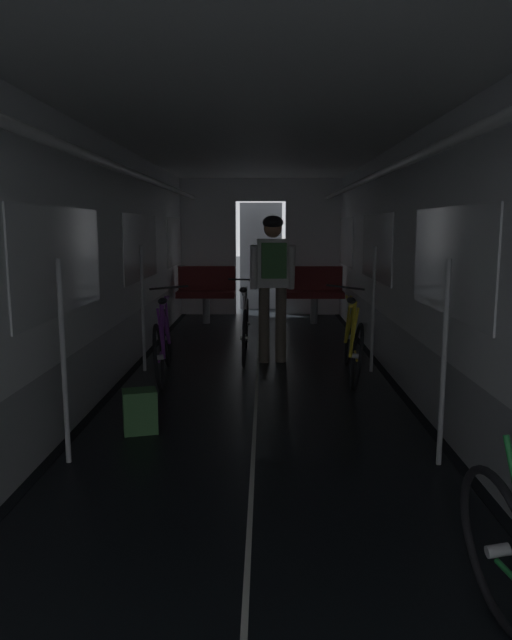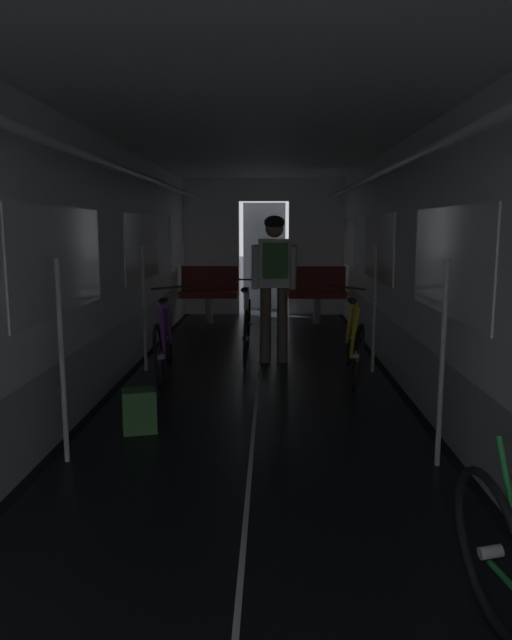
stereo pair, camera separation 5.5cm
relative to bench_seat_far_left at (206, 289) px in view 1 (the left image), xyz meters
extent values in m
cube|color=black|center=(-0.51, -4.82, -0.56)|extent=(0.08, 11.50, 0.01)
cube|color=black|center=(2.31, -4.82, -0.56)|extent=(0.08, 11.50, 0.01)
cube|color=beige|center=(0.90, -4.82, -0.56)|extent=(0.03, 11.27, 0.00)
cube|color=#9EA0A5|center=(-0.61, -4.82, -0.27)|extent=(0.12, 11.50, 0.60)
cube|color=white|center=(-0.61, -4.82, 0.96)|extent=(0.12, 11.50, 1.85)
cube|color=white|center=(-0.54, -5.40, 0.78)|extent=(0.02, 1.90, 0.80)
cube|color=white|center=(-0.54, -2.52, 0.78)|extent=(0.02, 1.90, 0.80)
cube|color=white|center=(-0.54, 0.35, 0.78)|extent=(0.02, 1.90, 0.80)
cube|color=yellow|center=(-0.54, -5.13, 0.78)|extent=(0.01, 0.20, 0.28)
cylinder|color=white|center=(-0.27, -4.82, 1.53)|extent=(0.07, 11.04, 0.07)
cylinder|color=#B7BABF|center=(-0.37, -5.97, 0.13)|extent=(0.04, 0.04, 1.40)
cylinder|color=#B7BABF|center=(-0.37, -3.37, 0.13)|extent=(0.04, 0.04, 1.40)
cube|color=#9EA0A5|center=(2.41, -4.82, -0.27)|extent=(0.12, 11.50, 0.60)
cube|color=white|center=(2.41, -4.82, 0.96)|extent=(0.12, 11.50, 1.85)
cube|color=white|center=(2.35, -5.40, 0.78)|extent=(0.02, 1.90, 0.80)
cube|color=white|center=(2.35, -2.52, 0.78)|extent=(0.02, 1.90, 0.80)
cube|color=white|center=(2.35, 0.35, 0.78)|extent=(0.02, 1.90, 0.80)
cube|color=yellow|center=(2.35, -4.73, 0.78)|extent=(0.01, 0.20, 0.28)
cylinder|color=white|center=(2.07, -4.82, 1.53)|extent=(0.07, 11.04, 0.07)
cylinder|color=#B7BABF|center=(2.17, -5.97, 0.13)|extent=(0.04, 0.04, 1.40)
cylinder|color=#B7BABF|center=(2.17, -3.37, 0.13)|extent=(0.04, 0.04, 1.40)
cube|color=white|center=(-0.05, 0.99, 0.66)|extent=(1.00, 0.12, 2.45)
cube|color=white|center=(1.85, 0.99, 0.66)|extent=(1.00, 0.12, 2.45)
cube|color=white|center=(0.90, 0.99, 1.68)|extent=(0.90, 0.12, 0.40)
cube|color=#4C4F54|center=(0.90, 1.69, 0.46)|extent=(0.81, 0.04, 2.05)
cube|color=white|center=(0.90, -4.82, 1.94)|extent=(3.14, 11.62, 0.12)
cylinder|color=gray|center=(0.00, -0.07, -0.35)|extent=(0.12, 0.12, 0.44)
cube|color=maroon|center=(0.00, -0.07, -0.08)|extent=(0.96, 0.44, 0.10)
cube|color=maroon|center=(0.00, 0.12, 0.17)|extent=(0.96, 0.08, 0.40)
torus|color=gray|center=(-0.43, 0.15, 0.37)|extent=(0.14, 0.14, 0.02)
cylinder|color=gray|center=(1.80, -0.07, -0.35)|extent=(0.12, 0.12, 0.44)
cube|color=maroon|center=(1.80, -0.07, -0.08)|extent=(0.96, 0.44, 0.10)
cube|color=maroon|center=(1.80, 0.12, 0.17)|extent=(0.96, 0.08, 0.40)
torus|color=gray|center=(1.37, 0.15, 0.37)|extent=(0.14, 0.14, 0.02)
torus|color=black|center=(1.91, -7.63, -0.24)|extent=(0.17, 0.68, 0.67)
cylinder|color=#B2B2B7|center=(1.91, -7.63, -0.24)|extent=(0.10, 0.06, 0.06)
torus|color=black|center=(1.90, -4.08, -0.23)|extent=(0.16, 0.68, 0.67)
cylinder|color=#B2B2B7|center=(1.90, -4.08, -0.23)|extent=(0.10, 0.06, 0.06)
torus|color=black|center=(1.97, -3.07, -0.23)|extent=(0.16, 0.68, 0.67)
cylinder|color=#B2B2B7|center=(1.97, -3.07, -0.23)|extent=(0.10, 0.06, 0.06)
cylinder|color=yellow|center=(1.92, -3.38, -0.02)|extent=(0.07, 0.54, 0.56)
cylinder|color=yellow|center=(1.89, -3.79, -0.02)|extent=(0.12, 0.34, 0.55)
cylinder|color=yellow|center=(1.88, -3.53, 0.25)|extent=(0.10, 0.82, 0.04)
cylinder|color=yellow|center=(1.88, -4.01, 0.01)|extent=(0.07, 0.17, 0.49)
cylinder|color=yellow|center=(1.92, -3.86, -0.26)|extent=(0.06, 0.45, 0.07)
cylinder|color=yellow|center=(1.94, -3.09, 0.01)|extent=(0.09, 0.09, 0.49)
cylinder|color=black|center=(1.94, -3.64, -0.28)|extent=(0.04, 0.17, 0.17)
ellipsoid|color=black|center=(1.85, -3.96, 0.31)|extent=(0.11, 0.25, 0.07)
cylinder|color=black|center=(1.91, -3.07, 0.35)|extent=(0.44, 0.06, 0.07)
torus|color=black|center=(-0.06, -4.17, -0.23)|extent=(0.15, 0.68, 0.67)
cylinder|color=#B2B2B7|center=(-0.06, -4.17, -0.23)|extent=(0.10, 0.06, 0.06)
torus|color=black|center=(-0.15, -3.16, -0.23)|extent=(0.15, 0.68, 0.67)
cylinder|color=#B2B2B7|center=(-0.15, -3.16, -0.23)|extent=(0.10, 0.06, 0.06)
cylinder|color=purple|center=(-0.11, -3.47, -0.01)|extent=(0.05, 0.54, 0.56)
cylinder|color=purple|center=(-0.07, -3.88, -0.01)|extent=(0.11, 0.34, 0.55)
cylinder|color=purple|center=(-0.07, -3.62, 0.25)|extent=(0.11, 0.82, 0.04)
cylinder|color=purple|center=(-0.05, -4.10, 0.01)|extent=(0.05, 0.17, 0.49)
cylinder|color=purple|center=(-0.08, -3.95, -0.26)|extent=(0.07, 0.45, 0.07)
cylinder|color=purple|center=(-0.13, -3.19, 0.01)|extent=(0.07, 0.09, 0.49)
cylinder|color=black|center=(-0.10, -3.73, -0.28)|extent=(0.04, 0.17, 0.17)
ellipsoid|color=black|center=(-0.03, -4.05, 0.31)|extent=(0.12, 0.25, 0.07)
cylinder|color=black|center=(-0.11, -3.16, 0.35)|extent=(0.44, 0.06, 0.06)
cylinder|color=brown|center=(0.97, -2.91, -0.12)|extent=(0.13, 0.13, 0.90)
cylinder|color=brown|center=(1.17, -2.90, -0.12)|extent=(0.13, 0.13, 0.90)
cube|color=silver|center=(1.07, -2.90, 0.61)|extent=(0.37, 0.24, 0.56)
cylinder|color=silver|center=(0.85, -2.90, 0.56)|extent=(0.10, 0.20, 0.53)
cylinder|color=silver|center=(1.29, -2.87, 0.56)|extent=(0.10, 0.20, 0.53)
sphere|color=#9E7051|center=(1.07, -2.90, 1.01)|extent=(0.21, 0.21, 0.21)
ellipsoid|color=black|center=(1.07, -2.90, 1.08)|extent=(0.26, 0.29, 0.16)
cube|color=#3D703D|center=(1.08, -3.07, 0.65)|extent=(0.29, 0.18, 0.40)
torus|color=black|center=(0.75, -3.16, -0.23)|extent=(0.06, 0.67, 0.67)
cylinder|color=#B2B2B7|center=(0.75, -3.16, -0.23)|extent=(0.09, 0.05, 0.05)
torus|color=black|center=(0.74, -2.14, -0.23)|extent=(0.06, 0.67, 0.67)
cylinder|color=#B2B2B7|center=(0.74, -2.14, -0.23)|extent=(0.09, 0.05, 0.05)
cylinder|color=silver|center=(0.74, -2.46, -0.01)|extent=(0.06, 0.54, 0.56)
cylinder|color=silver|center=(0.74, -2.87, -0.01)|extent=(0.05, 0.34, 0.55)
cylinder|color=silver|center=(0.73, -2.61, 0.25)|extent=(0.04, 0.82, 0.03)
cylinder|color=silver|center=(0.74, -3.09, 0.01)|extent=(0.04, 0.16, 0.49)
cylinder|color=silver|center=(0.75, -2.94, -0.26)|extent=(0.03, 0.45, 0.07)
cylinder|color=silver|center=(0.73, -2.17, 0.01)|extent=(0.04, 0.09, 0.49)
cylinder|color=black|center=(0.75, -2.71, -0.28)|extent=(0.02, 0.17, 0.17)
ellipsoid|color=black|center=(0.73, -3.04, 0.31)|extent=(0.09, 0.24, 0.06)
cylinder|color=black|center=(0.72, -2.15, 0.35)|extent=(0.44, 0.03, 0.04)
cube|color=#3D703D|center=(0.00, -5.37, -0.40)|extent=(0.31, 0.27, 0.34)
camera|label=1|loc=(0.98, -9.82, 1.04)|focal=33.16mm
camera|label=2|loc=(1.04, -9.82, 1.04)|focal=33.16mm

